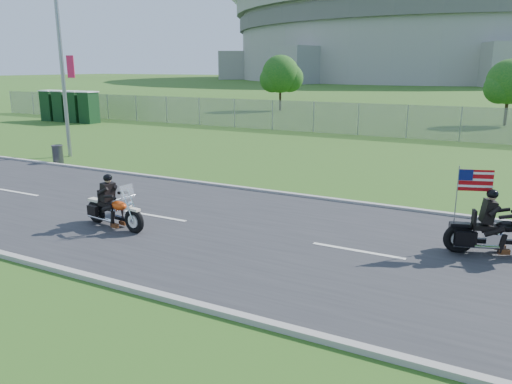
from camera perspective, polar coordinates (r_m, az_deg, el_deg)
The scene contains 16 objects.
ground at distance 13.53m, azimuth -4.93°, elevation -4.05°, with size 420.00×420.00×0.00m, color #304E18.
road at distance 13.52m, azimuth -4.94°, elevation -3.97°, with size 120.00×8.00×0.04m, color #28282B.
curb_north at distance 16.92m, azimuth 2.48°, elevation -0.10°, with size 120.00×0.18×0.12m, color #9E9B93.
curb_south at distance 10.57m, azimuth -17.05°, elevation -9.72°, with size 120.00×0.18×0.12m, color #9E9B93.
fence at distance 33.19m, azimuth 6.60°, elevation 8.52°, with size 60.00×0.03×2.00m, color gray.
stadium at distance 183.13m, azimuth 20.25°, elevation 16.91°, with size 140.40×140.40×29.20m.
streetlight at distance 25.52m, azimuth -21.18°, elevation 16.46°, with size 0.90×2.46×10.00m.
porta_toilet_a at distance 40.28m, azimuth -18.56°, elevation 9.09°, with size 1.10×1.10×2.30m, color black.
porta_toilet_b at distance 41.30m, azimuth -19.92°, elevation 9.09°, with size 1.10×1.10×2.30m, color black.
porta_toilet_c at distance 42.34m, azimuth -21.22°, elevation 9.08°, with size 1.10×1.10×2.30m, color black.
porta_toilet_d at distance 43.40m, azimuth -22.46°, elevation 9.07°, with size 1.10×1.10×2.30m, color black.
tree_fence_near at distance 40.84m, azimuth 27.03°, elevation 10.93°, with size 3.52×3.28×4.75m.
tree_fence_mid at distance 49.48m, azimuth 2.88°, elevation 13.11°, with size 3.96×3.69×5.30m.
motorcycle_lead at distance 13.81m, azimuth -15.97°, elevation -2.13°, with size 2.19×0.70×1.48m.
motorcycle_follow at distance 12.62m, azimuth 25.77°, elevation -4.25°, with size 2.25×1.13×1.94m.
trash_can at distance 24.00m, azimuth -21.72°, elevation 4.01°, with size 0.46×0.46×0.79m, color #3B3B40.
Camera 1 is at (7.01, -10.77, 4.22)m, focal length 35.00 mm.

